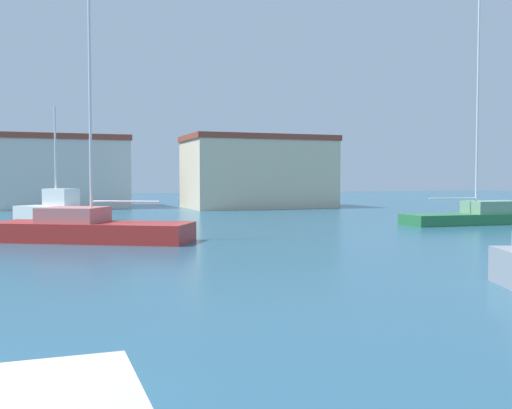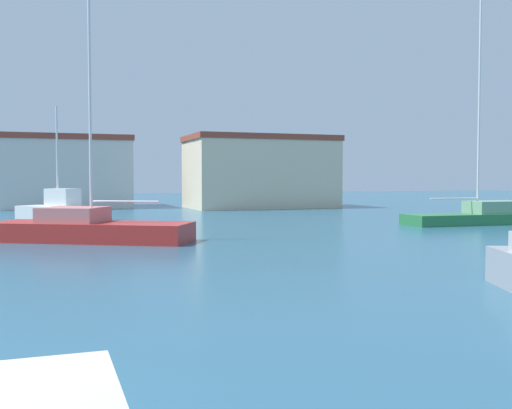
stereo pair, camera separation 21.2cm
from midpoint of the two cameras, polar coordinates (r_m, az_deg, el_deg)
water at (r=30.33m, az=6.72°, el=-2.59°), size 160.00×160.00×0.00m
sailboat_white_distant_north at (r=40.29m, az=-18.64°, el=-0.44°), size 5.30×5.71×7.31m
sailboat_red_center_channel at (r=26.41m, az=-15.95°, el=-2.18°), size 8.69×6.49×11.96m
sailboat_green_behind_lamppost at (r=37.42m, az=20.50°, el=-0.91°), size 9.05×2.84×13.90m
yacht_club at (r=57.55m, az=-18.16°, el=2.97°), size 11.37×9.71×6.50m
warehouse_block at (r=54.46m, az=0.08°, el=3.15°), size 13.19×7.64×6.52m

